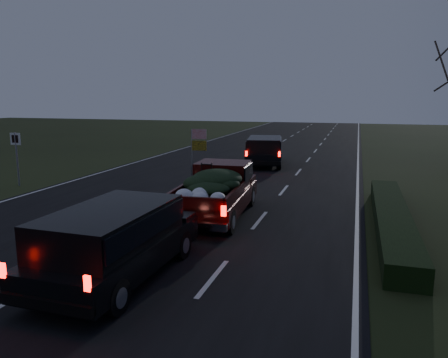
% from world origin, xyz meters
% --- Properties ---
extents(ground, '(120.00, 120.00, 0.00)m').
position_xyz_m(ground, '(0.00, 0.00, 0.00)').
color(ground, black).
rests_on(ground, ground).
extents(road_asphalt, '(14.00, 120.00, 0.02)m').
position_xyz_m(road_asphalt, '(0.00, 0.00, 0.01)').
color(road_asphalt, black).
rests_on(road_asphalt, ground).
extents(hedge_row, '(1.00, 10.00, 0.60)m').
position_xyz_m(hedge_row, '(7.80, 3.00, 0.30)').
color(hedge_row, black).
rests_on(hedge_row, ground).
extents(route_sign, '(0.55, 0.08, 2.50)m').
position_xyz_m(route_sign, '(-8.50, 5.00, 1.66)').
color(route_sign, gray).
rests_on(route_sign, ground).
extents(pickup_truck, '(2.28, 5.27, 2.71)m').
position_xyz_m(pickup_truck, '(2.05, 2.62, 1.01)').
color(pickup_truck, '#370807').
rests_on(pickup_truck, ground).
extents(lead_suv, '(2.78, 5.10, 1.39)m').
position_xyz_m(lead_suv, '(1.30, 14.31, 1.05)').
color(lead_suv, black).
rests_on(lead_suv, ground).
extents(rear_suv, '(2.26, 4.87, 1.39)m').
position_xyz_m(rear_suv, '(1.50, -3.20, 1.05)').
color(rear_suv, black).
rests_on(rear_suv, ground).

